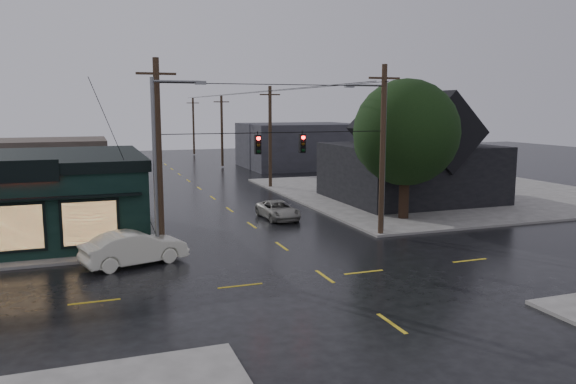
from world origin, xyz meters
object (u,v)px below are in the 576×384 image
object	(u,v)px
suv_silver	(278,210)
sedan_cream	(135,248)
corner_tree	(406,133)
utility_pole_ne	(380,235)
utility_pole_nw	(162,254)

from	to	relation	value
suv_silver	sedan_cream	bearing A→B (deg)	-143.01
corner_tree	sedan_cream	bearing A→B (deg)	-164.34
corner_tree	utility_pole_ne	distance (m)	7.96
sedan_cream	corner_tree	bearing A→B (deg)	-91.09
utility_pole_nw	suv_silver	bearing A→B (deg)	38.30
corner_tree	suv_silver	distance (m)	10.17
corner_tree	suv_silver	xyz separation A→B (m)	(-7.97, 3.34, -5.37)
corner_tree	sedan_cream	xyz separation A→B (m)	(-18.30, -5.13, -5.15)
utility_pole_ne	sedan_cream	bearing A→B (deg)	-174.10
corner_tree	utility_pole_ne	xyz separation A→B (m)	(-3.79, -3.63, -5.99)
sedan_cream	suv_silver	world-z (taller)	sedan_cream
corner_tree	utility_pole_nw	world-z (taller)	corner_tree
utility_pole_nw	corner_tree	bearing A→B (deg)	12.20
utility_pole_ne	suv_silver	distance (m)	8.15
suv_silver	corner_tree	bearing A→B (deg)	-25.11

